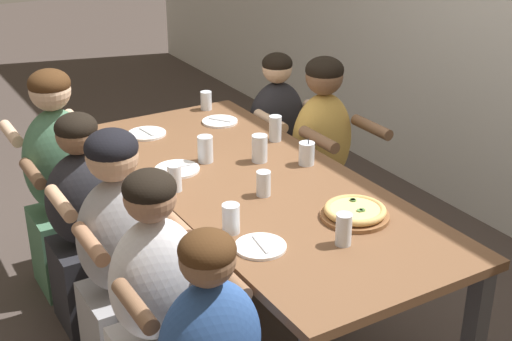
{
  "coord_description": "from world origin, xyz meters",
  "views": [
    {
      "loc": [
        2.51,
        -1.49,
        2.15
      ],
      "look_at": [
        0.0,
        0.0,
        0.84
      ],
      "focal_mm": 50.0,
      "sensor_mm": 36.0,
      "label": 1
    }
  ],
  "objects_px": {
    "drinking_glass_b": "(264,185)",
    "drinking_glass_e": "(206,102)",
    "empty_plate_a": "(177,169)",
    "diner_near_center": "(122,267)",
    "empty_plate_d": "(147,134)",
    "drinking_glass_g": "(231,220)",
    "drinking_glass_f": "(175,178)",
    "pizza_board_main": "(355,212)",
    "drinking_glass_d": "(344,231)",
    "drinking_glass_h": "(275,130)",
    "diner_far_left": "(277,149)",
    "cocktail_glass_blue": "(307,155)",
    "diner_far_midleft": "(321,168)",
    "drinking_glass_a": "(205,151)",
    "diner_near_left": "(62,190)",
    "diner_near_midright": "(158,317)",
    "empty_plate_b": "(260,246)",
    "drinking_glass_c": "(260,150)",
    "empty_plate_c": "(220,121)",
    "diner_near_midleft": "(87,231)"
  },
  "relations": [
    {
      "from": "drinking_glass_c",
      "to": "diner_near_midright",
      "type": "distance_m",
      "value": 1.02
    },
    {
      "from": "drinking_glass_a",
      "to": "diner_far_midleft",
      "type": "height_order",
      "value": "diner_far_midleft"
    },
    {
      "from": "empty_plate_a",
      "to": "drinking_glass_f",
      "type": "bearing_deg",
      "value": -27.18
    },
    {
      "from": "drinking_glass_e",
      "to": "diner_near_midright",
      "type": "bearing_deg",
      "value": -33.89
    },
    {
      "from": "drinking_glass_a",
      "to": "diner_near_center",
      "type": "distance_m",
      "value": 0.72
    },
    {
      "from": "empty_plate_c",
      "to": "drinking_glass_a",
      "type": "bearing_deg",
      "value": -35.37
    },
    {
      "from": "empty_plate_a",
      "to": "diner_near_left",
      "type": "height_order",
      "value": "diner_near_left"
    },
    {
      "from": "empty_plate_a",
      "to": "drinking_glass_a",
      "type": "height_order",
      "value": "drinking_glass_a"
    },
    {
      "from": "drinking_glass_h",
      "to": "diner_far_left",
      "type": "height_order",
      "value": "diner_far_left"
    },
    {
      "from": "empty_plate_b",
      "to": "diner_near_midright",
      "type": "bearing_deg",
      "value": -111.17
    },
    {
      "from": "pizza_board_main",
      "to": "drinking_glass_d",
      "type": "relative_size",
      "value": 2.21
    },
    {
      "from": "empty_plate_b",
      "to": "diner_near_center",
      "type": "distance_m",
      "value": 0.69
    },
    {
      "from": "drinking_glass_e",
      "to": "drinking_glass_f",
      "type": "distance_m",
      "value": 1.08
    },
    {
      "from": "drinking_glass_b",
      "to": "drinking_glass_d",
      "type": "height_order",
      "value": "drinking_glass_d"
    },
    {
      "from": "cocktail_glass_blue",
      "to": "drinking_glass_b",
      "type": "xyz_separation_m",
      "value": [
        0.18,
        -0.35,
        -0.0
      ]
    },
    {
      "from": "drinking_glass_b",
      "to": "diner_near_midright",
      "type": "distance_m",
      "value": 0.73
    },
    {
      "from": "empty_plate_b",
      "to": "diner_near_midleft",
      "type": "relative_size",
      "value": 0.18
    },
    {
      "from": "drinking_glass_c",
      "to": "drinking_glass_d",
      "type": "distance_m",
      "value": 0.85
    },
    {
      "from": "diner_near_center",
      "to": "diner_far_left",
      "type": "height_order",
      "value": "diner_near_center"
    },
    {
      "from": "drinking_glass_a",
      "to": "diner_far_midleft",
      "type": "xyz_separation_m",
      "value": [
        -0.1,
        0.76,
        -0.3
      ]
    },
    {
      "from": "cocktail_glass_blue",
      "to": "diner_far_midleft",
      "type": "xyz_separation_m",
      "value": [
        -0.37,
        0.36,
        -0.29
      ]
    },
    {
      "from": "empty_plate_d",
      "to": "drinking_glass_h",
      "type": "xyz_separation_m",
      "value": [
        0.41,
        0.54,
        0.05
      ]
    },
    {
      "from": "drinking_glass_d",
      "to": "drinking_glass_f",
      "type": "bearing_deg",
      "value": -155.13
    },
    {
      "from": "drinking_glass_h",
      "to": "diner_far_midleft",
      "type": "bearing_deg",
      "value": 96.51
    },
    {
      "from": "drinking_glass_h",
      "to": "diner_near_center",
      "type": "distance_m",
      "value": 1.11
    },
    {
      "from": "drinking_glass_b",
      "to": "drinking_glass_e",
      "type": "xyz_separation_m",
      "value": [
        -1.13,
        0.3,
        -0.0
      ]
    },
    {
      "from": "drinking_glass_c",
      "to": "drinking_glass_g",
      "type": "bearing_deg",
      "value": -40.05
    },
    {
      "from": "pizza_board_main",
      "to": "drinking_glass_d",
      "type": "bearing_deg",
      "value": -49.38
    },
    {
      "from": "diner_near_midleft",
      "to": "diner_near_midright",
      "type": "height_order",
      "value": "diner_near_midright"
    },
    {
      "from": "cocktail_glass_blue",
      "to": "diner_near_left",
      "type": "bearing_deg",
      "value": -129.73
    },
    {
      "from": "drinking_glass_a",
      "to": "diner_near_midleft",
      "type": "xyz_separation_m",
      "value": [
        -0.15,
        -0.57,
        -0.35
      ]
    },
    {
      "from": "drinking_glass_b",
      "to": "diner_near_midleft",
      "type": "bearing_deg",
      "value": -134.38
    },
    {
      "from": "drinking_glass_c",
      "to": "diner_far_midleft",
      "type": "bearing_deg",
      "value": 112.96
    },
    {
      "from": "empty_plate_c",
      "to": "diner_near_left",
      "type": "relative_size",
      "value": 0.16
    },
    {
      "from": "drinking_glass_b",
      "to": "drinking_glass_c",
      "type": "xyz_separation_m",
      "value": [
        -0.33,
        0.18,
        0.01
      ]
    },
    {
      "from": "drinking_glass_e",
      "to": "diner_near_center",
      "type": "height_order",
      "value": "diner_near_center"
    },
    {
      "from": "cocktail_glass_blue",
      "to": "drinking_glass_a",
      "type": "bearing_deg",
      "value": -124.58
    },
    {
      "from": "pizza_board_main",
      "to": "drinking_glass_f",
      "type": "distance_m",
      "value": 0.8
    },
    {
      "from": "pizza_board_main",
      "to": "empty_plate_c",
      "type": "relative_size",
      "value": 1.44
    },
    {
      "from": "cocktail_glass_blue",
      "to": "drinking_glass_a",
      "type": "relative_size",
      "value": 1.06
    },
    {
      "from": "drinking_glass_a",
      "to": "diner_far_left",
      "type": "bearing_deg",
      "value": 126.36
    },
    {
      "from": "empty_plate_d",
      "to": "drinking_glass_g",
      "type": "xyz_separation_m",
      "value": [
        1.15,
        -0.13,
        0.05
      ]
    },
    {
      "from": "drinking_glass_f",
      "to": "diner_near_left",
      "type": "bearing_deg",
      "value": -157.66
    },
    {
      "from": "cocktail_glass_blue",
      "to": "diner_near_center",
      "type": "distance_m",
      "value": 1.01
    },
    {
      "from": "empty_plate_b",
      "to": "drinking_glass_d",
      "type": "distance_m",
      "value": 0.32
    },
    {
      "from": "drinking_glass_a",
      "to": "drinking_glass_f",
      "type": "height_order",
      "value": "drinking_glass_a"
    },
    {
      "from": "drinking_glass_b",
      "to": "cocktail_glass_blue",
      "type": "bearing_deg",
      "value": 117.43
    },
    {
      "from": "empty_plate_a",
      "to": "diner_near_center",
      "type": "relative_size",
      "value": 0.18
    },
    {
      "from": "drinking_glass_d",
      "to": "diner_far_midleft",
      "type": "xyz_separation_m",
      "value": [
        -1.07,
        0.67,
        -0.3
      ]
    },
    {
      "from": "pizza_board_main",
      "to": "diner_near_midright",
      "type": "xyz_separation_m",
      "value": [
        -0.13,
        -0.83,
        -0.29
      ]
    }
  ]
}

